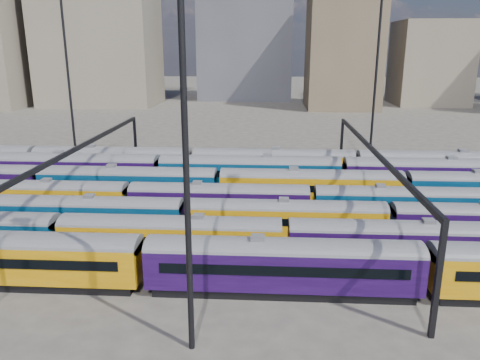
# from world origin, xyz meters

# --- Properties ---
(ground) EXTENTS (500.00, 500.00, 0.00)m
(ground) POSITION_xyz_m (0.00, 0.00, 0.00)
(ground) COLOR #423C38
(ground) RESTS_ON ground
(rake_0) EXTENTS (123.82, 3.02, 5.08)m
(rake_0) POSITION_xyz_m (-9.70, -15.00, 2.67)
(rake_0) COLOR black
(rake_0) RESTS_ON ground
(rake_1) EXTENTS (96.36, 2.82, 4.74)m
(rake_1) POSITION_xyz_m (-8.68, -10.00, 2.49)
(rake_1) COLOR black
(rake_1) RESTS_ON ground
(rake_2) EXTENTS (95.34, 2.80, 4.69)m
(rake_2) POSITION_xyz_m (-17.95, -5.00, 2.46)
(rake_2) COLOR black
(rake_2) RESTS_ON ground
(rake_3) EXTENTS (115.56, 2.82, 4.74)m
(rake_3) POSITION_xyz_m (-15.24, 0.00, 2.49)
(rake_3) COLOR black
(rake_3) RESTS_ON ground
(rake_4) EXTENTS (105.23, 3.08, 5.19)m
(rake_4) POSITION_xyz_m (4.40, 5.00, 2.73)
(rake_4) COLOR black
(rake_4) RESTS_ON ground
(rake_5) EXTENTS (136.78, 3.33, 5.63)m
(rake_5) POSITION_xyz_m (8.68, 10.00, 2.96)
(rake_5) COLOR black
(rake_5) RESTS_ON ground
(rake_6) EXTENTS (153.79, 3.21, 5.42)m
(rake_6) POSITION_xyz_m (0.21, 15.00, 2.84)
(rake_6) COLOR black
(rake_6) RESTS_ON ground
(gantry_1) EXTENTS (0.35, 40.35, 8.03)m
(gantry_1) POSITION_xyz_m (-20.00, 0.00, 6.79)
(gantry_1) COLOR black
(gantry_1) RESTS_ON ground
(gantry_2) EXTENTS (0.35, 40.35, 8.03)m
(gantry_2) POSITION_xyz_m (10.00, 0.00, 6.79)
(gantry_2) COLOR black
(gantry_2) RESTS_ON ground
(mast_1) EXTENTS (1.40, 0.50, 25.60)m
(mast_1) POSITION_xyz_m (-30.00, 22.00, 13.97)
(mast_1) COLOR black
(mast_1) RESTS_ON ground
(mast_2) EXTENTS (1.40, 0.50, 25.60)m
(mast_2) POSITION_xyz_m (-5.00, -22.00, 13.97)
(mast_2) COLOR black
(mast_2) RESTS_ON ground
(mast_3) EXTENTS (1.40, 0.50, 25.60)m
(mast_3) POSITION_xyz_m (15.00, 24.00, 13.97)
(mast_3) COLOR black
(mast_3) RESTS_ON ground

